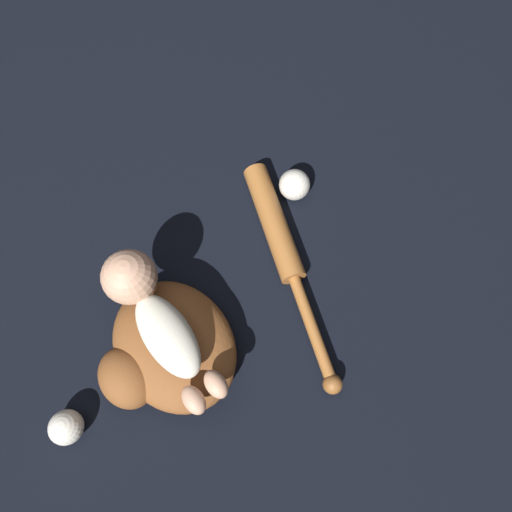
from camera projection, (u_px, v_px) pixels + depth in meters
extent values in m
plane|color=black|center=(192.00, 332.00, 1.16)|extent=(6.00, 6.00, 0.00)
ellipsoid|color=brown|center=(174.00, 345.00, 1.10)|extent=(0.35, 0.31, 0.11)
ellipsoid|color=brown|center=(127.00, 378.00, 1.07)|extent=(0.16, 0.14, 0.11)
ellipsoid|color=silver|center=(168.00, 335.00, 1.02)|extent=(0.22, 0.13, 0.07)
sphere|color=tan|center=(129.00, 277.00, 1.04)|extent=(0.12, 0.12, 0.12)
ellipsoid|color=tan|center=(194.00, 400.00, 0.98)|extent=(0.07, 0.05, 0.04)
ellipsoid|color=tan|center=(216.00, 384.00, 0.99)|extent=(0.07, 0.05, 0.04)
cylinder|color=#9E602D|center=(274.00, 222.00, 1.24)|extent=(0.30, 0.20, 0.06)
cylinder|color=#9E602D|center=(313.00, 329.00, 1.13)|extent=(0.24, 0.15, 0.03)
sphere|color=brown|center=(333.00, 384.00, 1.09)|extent=(0.04, 0.04, 0.04)
sphere|color=silver|center=(294.00, 185.00, 1.27)|extent=(0.08, 0.08, 0.08)
sphere|color=silver|center=(66.00, 427.00, 1.05)|extent=(0.07, 0.07, 0.07)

